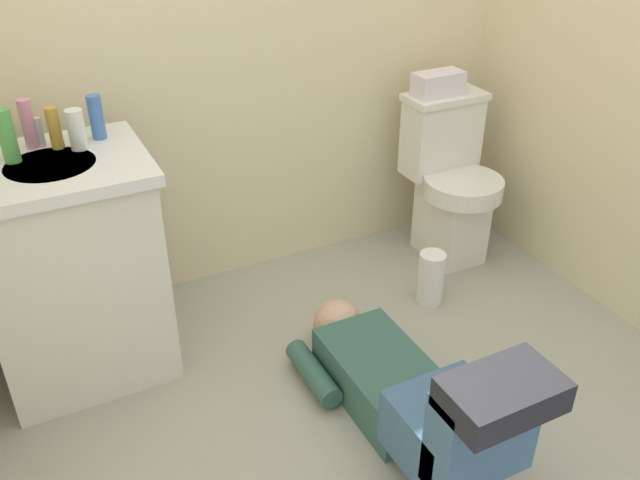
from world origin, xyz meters
The scene contains 12 objects.
ground_plane centered at (0.00, 0.00, -0.02)m, with size 2.91×3.18×0.04m, color #9D9B88.
toilet centered at (0.86, 0.80, 0.37)m, with size 0.36×0.46×0.75m.
vanity_cabinet centered at (-0.80, 0.73, 0.42)m, with size 0.60×0.52×0.82m.
faucet centered at (-0.80, 0.87, 0.87)m, with size 0.02×0.02×0.10m, color silver.
person_plumber centered at (0.07, -0.11, 0.18)m, with size 0.39×1.06×0.52m.
tissue_box centered at (0.81, 0.89, 0.80)m, with size 0.22×0.11×0.10m, color silver.
bottle_green centered at (-0.90, 0.78, 0.91)m, with size 0.05×0.05×0.17m, color #51A048.
bottle_pink centered at (-0.83, 0.87, 0.90)m, with size 0.04×0.04×0.16m, color pink.
bottle_amber centered at (-0.75, 0.83, 0.89)m, with size 0.04×0.04×0.14m, color gold.
bottle_white centered at (-0.69, 0.79, 0.89)m, with size 0.06×0.06×0.13m, color silver.
bottle_blue centered at (-0.61, 0.86, 0.89)m, with size 0.05×0.05×0.15m, color #426DB8.
paper_towel_roll centered at (0.56, 0.48, 0.12)m, with size 0.11×0.11×0.24m, color white.
Camera 1 is at (-0.90, -1.38, 1.67)m, focal length 37.32 mm.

